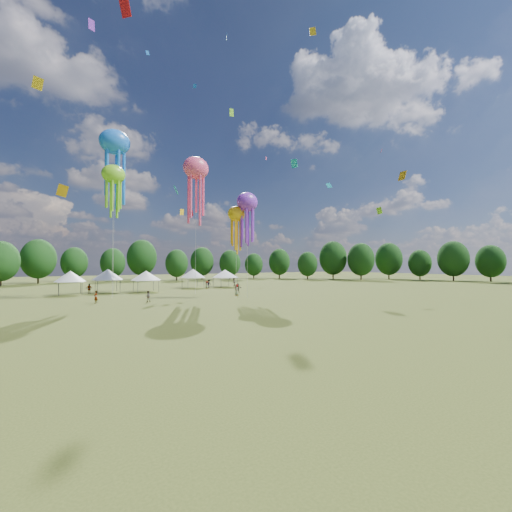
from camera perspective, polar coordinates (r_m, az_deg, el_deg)
ground at (r=23.61m, az=29.05°, el=-14.03°), size 300.00×300.00×0.00m
spectator_near at (r=46.46m, az=-18.76°, el=-6.88°), size 0.82×0.68×1.52m
spectators_far at (r=63.85m, az=-8.92°, el=-5.33°), size 32.42×21.25×1.90m
festival_tents at (r=66.65m, az=-17.02°, el=-3.18°), size 36.11×9.43×4.30m
show_kites at (r=55.79m, az=-15.48°, el=12.88°), size 21.32×16.03×27.03m
small_kites at (r=61.65m, az=-12.74°, el=23.43°), size 66.41×54.80×44.01m
treeline at (r=75.34m, az=-20.00°, el=-0.36°), size 201.57×95.24×13.43m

